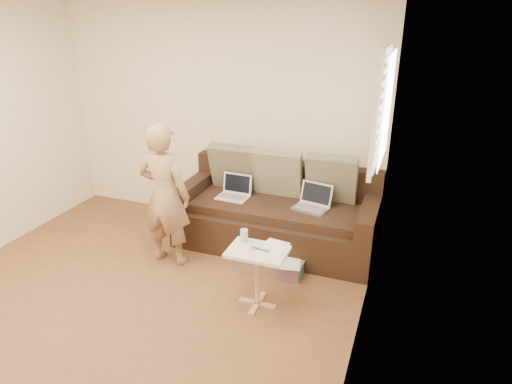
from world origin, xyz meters
TOP-DOWN VIEW (x-y plane):
  - floor at (0.00, 0.00)m, footprint 4.50×4.50m
  - wall_back at (0.00, 2.25)m, footprint 4.00×0.00m
  - wall_right at (2.00, 0.00)m, footprint 0.00×4.50m
  - window_blinds at (1.95, 1.50)m, footprint 0.12×0.88m
  - sofa at (0.90, 1.77)m, footprint 2.20×0.95m
  - pillow_left at (0.30, 2.00)m, footprint 0.55×0.29m
  - pillow_mid at (0.85, 1.98)m, footprint 0.55×0.27m
  - pillow_right at (1.45, 2.01)m, footprint 0.55×0.28m
  - laptop_silver at (1.29, 1.73)m, footprint 0.41×0.33m
  - laptop_white at (0.39, 1.73)m, footprint 0.36×0.27m
  - person at (-0.06, 1.05)m, footprint 0.55×0.38m
  - side_table at (1.09, 0.65)m, footprint 0.52×0.36m
  - drinking_glass at (0.93, 0.75)m, footprint 0.07×0.07m
  - scissors at (1.12, 0.65)m, footprint 0.20×0.13m
  - paper_on_table at (1.20, 0.73)m, footprint 0.25×0.33m
  - striped_box at (1.24, 1.20)m, footprint 0.25×0.25m

SIDE VIEW (x-z plane):
  - floor at x=0.00m, z-range 0.00..0.00m
  - striped_box at x=1.24m, z-range 0.00..0.15m
  - side_table at x=1.09m, z-range 0.00..0.57m
  - sofa at x=0.90m, z-range 0.00..0.85m
  - laptop_silver at x=1.29m, z-range 0.40..0.64m
  - laptop_white at x=0.39m, z-range 0.39..0.65m
  - paper_on_table at x=1.20m, z-range 0.57..0.57m
  - scissors at x=1.12m, z-range 0.57..0.58m
  - drinking_glass at x=0.93m, z-range 0.57..0.69m
  - person at x=-0.06m, z-range 0.00..1.51m
  - pillow_left at x=0.30m, z-range 0.51..1.07m
  - pillow_mid at x=0.85m, z-range 0.51..1.07m
  - pillow_right at x=1.45m, z-range 0.51..1.07m
  - wall_back at x=0.00m, z-range -0.70..3.30m
  - wall_right at x=2.00m, z-range -0.95..3.55m
  - window_blinds at x=1.95m, z-range 1.16..2.24m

